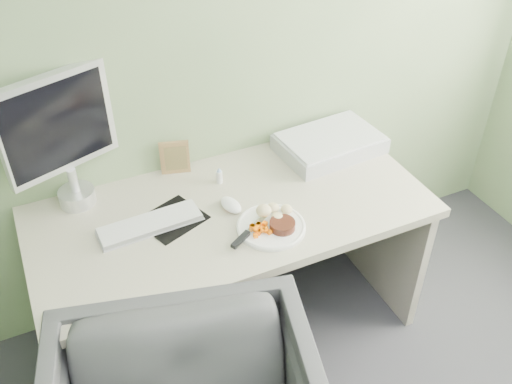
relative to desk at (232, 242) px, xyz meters
name	(u,v)px	position (x,y,z in m)	size (l,w,h in m)	color
wall_back	(189,27)	(0.00, 0.38, 0.80)	(3.50, 3.50, 0.00)	gray
desk	(232,242)	(0.00, 0.00, 0.00)	(1.60, 0.75, 0.73)	beige
plate	(271,227)	(0.09, -0.17, 0.19)	(0.27, 0.27, 0.01)	white
steak	(282,225)	(0.13, -0.21, 0.21)	(0.10, 0.10, 0.03)	black
potato_pile	(274,208)	(0.13, -0.12, 0.23)	(0.11, 0.08, 0.06)	tan
carrot_heap	(259,228)	(0.04, -0.19, 0.22)	(0.06, 0.05, 0.04)	#F86705
steak_knife	(247,234)	(-0.02, -0.19, 0.21)	(0.23, 0.15, 0.02)	silver
mousepad	(172,219)	(-0.24, 0.03, 0.18)	(0.23, 0.20, 0.00)	black
keyboard	(150,223)	(-0.33, 0.03, 0.20)	(0.39, 0.12, 0.02)	white
computer_mouse	(231,205)	(0.00, 0.00, 0.20)	(0.06, 0.11, 0.04)	white
photo_frame	(175,157)	(-0.12, 0.33, 0.26)	(0.13, 0.01, 0.16)	olive
eyedrop_bottle	(219,176)	(0.02, 0.18, 0.22)	(0.03, 0.03, 0.08)	white
scanner	(330,144)	(0.57, 0.20, 0.22)	(0.45, 0.30, 0.07)	#AEB0B5
monitor	(62,135)	(-0.55, 0.31, 0.50)	(0.45, 0.20, 0.56)	silver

